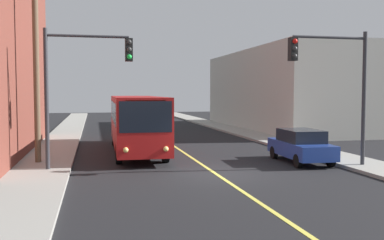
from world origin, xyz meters
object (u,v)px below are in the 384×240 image
Objects in this scene: utility_pole_near at (36,46)px; traffic_signal_left_corner at (83,72)px; parked_car_blue at (301,145)px; traffic_signal_right_corner at (334,73)px; city_bus at (136,121)px.

utility_pole_near is 1.64× the size of traffic_signal_left_corner.
parked_car_blue is 0.74× the size of traffic_signal_right_corner.
utility_pole_near reaches higher than traffic_signal_left_corner.
city_bus is at bearing 136.36° from traffic_signal_right_corner.
traffic_signal_left_corner reaches higher than city_bus.
parked_car_blue is at bearing 104.08° from traffic_signal_right_corner.
traffic_signal_right_corner is (10.82, -1.86, 0.00)m from traffic_signal_left_corner.
city_bus reaches higher than parked_car_blue.
parked_car_blue is at bearing -8.80° from utility_pole_near.
city_bus is 9.45m from parked_car_blue.
parked_car_blue is at bearing -36.75° from city_bus.
traffic_signal_right_corner is (0.51, -2.05, 3.46)m from parked_car_blue.
parked_car_blue is at bearing 1.03° from traffic_signal_left_corner.
utility_pole_near is at bearing 162.97° from traffic_signal_right_corner.
traffic_signal_right_corner is at bearing -17.03° from utility_pole_near.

